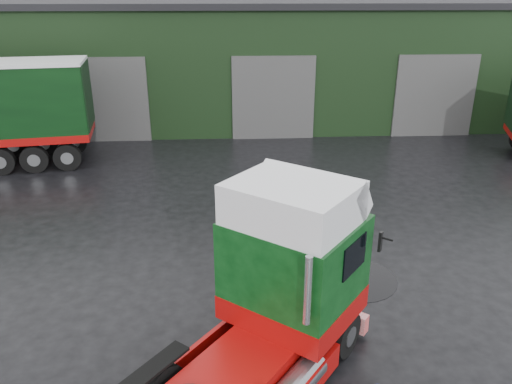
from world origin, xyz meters
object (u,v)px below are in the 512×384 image
tree_back_a (148,20)px  tree_back_b (357,33)px  warehouse (264,58)px  hero_tractor (243,310)px

tree_back_a → tree_back_b: tree_back_a is taller
warehouse → hero_tractor: bearing=-95.2°
hero_tractor → tree_back_a: bearing=138.7°
warehouse → tree_back_a: 12.90m
warehouse → tree_back_a: (-8.00, 10.00, 1.59)m
hero_tractor → tree_back_b: bearing=111.6°
tree_back_a → tree_back_b: size_ratio=1.27×
tree_back_a → warehouse: bearing=-51.3°
tree_back_b → tree_back_a: bearing=180.0°
warehouse → tree_back_b: tree_back_b is taller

